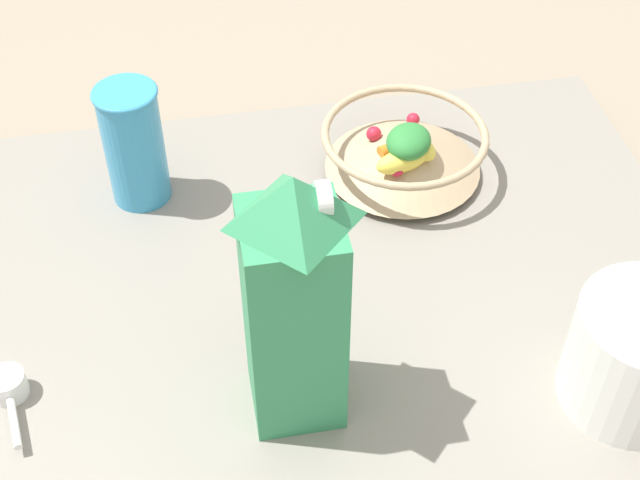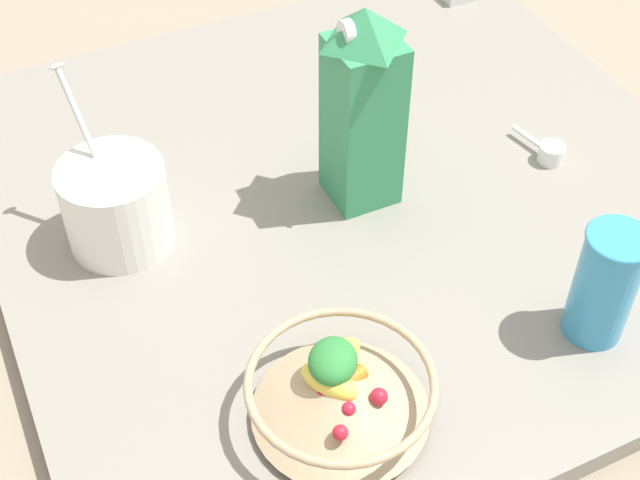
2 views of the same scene
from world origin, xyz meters
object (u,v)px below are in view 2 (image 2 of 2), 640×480
(yogurt_tub, at_px, (115,201))
(drinking_cup, at_px, (605,283))
(milk_carton, at_px, (361,108))
(fruit_bowl, at_px, (340,393))

(yogurt_tub, distance_m, drinking_cup, 0.60)
(yogurt_tub, relative_size, drinking_cup, 1.48)
(yogurt_tub, bearing_deg, drinking_cup, 49.91)
(milk_carton, xyz_separation_m, drinking_cup, (0.34, 0.14, -0.06))
(fruit_bowl, xyz_separation_m, milk_carton, (-0.32, 0.18, 0.10))
(milk_carton, xyz_separation_m, yogurt_tub, (-0.05, -0.32, -0.08))
(milk_carton, bearing_deg, yogurt_tub, -99.28)
(fruit_bowl, bearing_deg, yogurt_tub, -159.78)
(fruit_bowl, xyz_separation_m, yogurt_tub, (-0.37, -0.14, 0.03))
(fruit_bowl, xyz_separation_m, drinking_cup, (0.02, 0.33, 0.04))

